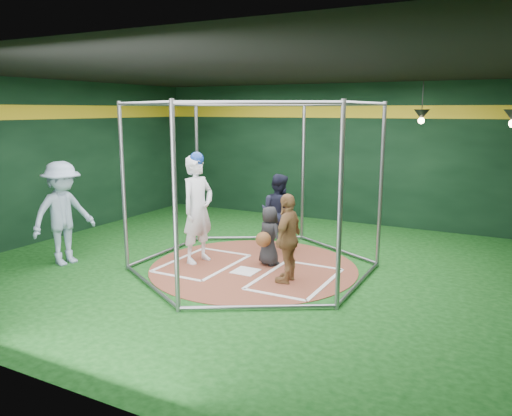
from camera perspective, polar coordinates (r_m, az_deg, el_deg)
The scene contains 12 objects.
room_shell at distance 8.86m, azimuth -0.28°, elevation 4.05°, with size 10.10×9.10×3.53m.
clay_disc at distance 9.24m, azimuth -0.29°, elevation -6.78°, with size 3.80×3.80×0.01m, color brown.
home_plate at distance 8.99m, azimuth -1.20°, elevation -7.22°, with size 0.43×0.43×0.01m, color white.
batter_box_left at distance 9.50m, azimuth -6.10°, elevation -6.26°, with size 1.17×1.77×0.01m.
batter_box_right at distance 8.63m, azimuth 4.54°, elevation -8.05°, with size 1.17×1.77×0.01m.
batting_cage at distance 8.89m, azimuth -0.30°, elevation 2.42°, with size 4.05×4.67×3.00m.
pendant_lamp_near at distance 11.52m, azimuth 18.40°, elevation 10.06°, with size 0.34×0.34×0.90m.
batter_figure at distance 9.38m, azimuth -6.67°, elevation -0.03°, with size 0.60×0.81×2.09m.
visitor_leopard at distance 8.30m, azimuth 3.69°, elevation -3.45°, with size 0.88×0.37×1.50m, color tan.
catcher_figure at distance 9.22m, azimuth 1.49°, elevation -3.23°, with size 0.63×0.66×1.10m.
umpire at distance 10.11m, azimuth 2.53°, elevation -0.53°, with size 0.77×0.60×1.58m, color black.
bystander_blue at distance 9.90m, azimuth -21.19°, elevation -0.58°, with size 1.25×0.72×1.93m, color #93AAC2.
Camera 1 is at (4.14, -7.75, 2.86)m, focal length 35.00 mm.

